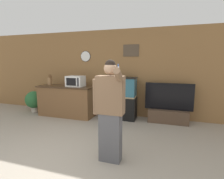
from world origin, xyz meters
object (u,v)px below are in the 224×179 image
object	(u,v)px
potted_plant	(34,100)
tv_on_stand	(168,111)
knife_block	(50,81)
person_standing	(110,110)
microwave	(76,81)
aquarium_on_stand	(120,98)
counter_island	(67,101)

from	to	relation	value
potted_plant	tv_on_stand	bearing A→B (deg)	3.72
knife_block	person_standing	bearing A→B (deg)	-36.97
tv_on_stand	knife_block	bearing A→B (deg)	-175.57
microwave	knife_block	world-z (taller)	knife_block
person_standing	microwave	bearing A→B (deg)	131.21
aquarium_on_stand	tv_on_stand	size ratio (longest dim) A/B	0.96
knife_block	microwave	bearing A→B (deg)	-0.80
knife_block	potted_plant	bearing A→B (deg)	179.93
knife_block	aquarium_on_stand	size ratio (longest dim) A/B	0.27
microwave	potted_plant	bearing A→B (deg)	179.51
aquarium_on_stand	potted_plant	world-z (taller)	aquarium_on_stand
microwave	aquarium_on_stand	distance (m)	1.41
knife_block	aquarium_on_stand	bearing A→B (deg)	5.23
person_standing	potted_plant	distance (m)	3.89
tv_on_stand	potted_plant	world-z (taller)	tv_on_stand
aquarium_on_stand	tv_on_stand	world-z (taller)	aquarium_on_stand
counter_island	potted_plant	xyz separation A→B (m)	(-1.26, 0.03, -0.06)
microwave	potted_plant	distance (m)	1.71
tv_on_stand	person_standing	world-z (taller)	person_standing
counter_island	potted_plant	world-z (taller)	counter_island
knife_block	potted_plant	distance (m)	0.93
microwave	potted_plant	size ratio (longest dim) A/B	0.72
knife_block	person_standing	xyz separation A→B (m)	(2.64, -1.99, -0.18)
tv_on_stand	aquarium_on_stand	bearing A→B (deg)	-176.91
knife_block	person_standing	world-z (taller)	person_standing
potted_plant	person_standing	bearing A→B (deg)	-31.06
microwave	knife_block	xyz separation A→B (m)	(-0.91, 0.01, -0.03)
knife_block	tv_on_stand	world-z (taller)	knife_block
aquarium_on_stand	microwave	bearing A→B (deg)	-170.64
person_standing	counter_island	bearing A→B (deg)	136.24
aquarium_on_stand	person_standing	xyz separation A→B (m)	(0.42, -2.19, 0.27)
knife_block	counter_island	bearing A→B (deg)	-2.59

